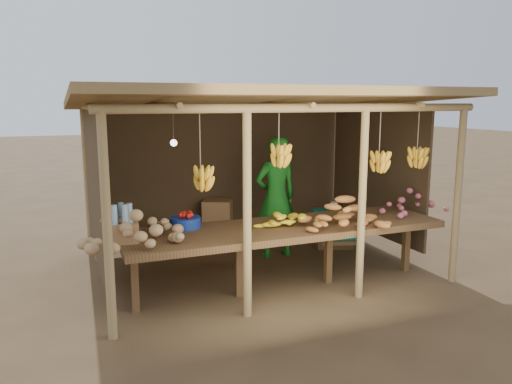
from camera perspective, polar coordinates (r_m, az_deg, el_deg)
name	(u,v)px	position (r m, az deg, el deg)	size (l,w,h in m)	color
ground	(256,266)	(7.06, 0.00, -8.41)	(60.00, 60.00, 0.00)	brown
stall_structure	(261,130)	(6.60, 0.57, 7.15)	(4.70, 3.50, 2.43)	#A08353
counter	(285,231)	(6.02, 3.38, -4.43)	(3.90, 1.05, 0.80)	brown
potato_heap	(132,226)	(5.36, -13.96, -3.84)	(1.15, 0.69, 0.37)	tan
sweet_potato_heap	(342,212)	(6.00, 9.84, -2.24)	(1.01, 0.60, 0.36)	#B76E2F
onion_heap	(416,200)	(6.95, 17.79, -0.85)	(0.90, 0.54, 0.36)	#CC6374
banana_pile	(282,211)	(6.00, 3.04, -2.15)	(0.62, 0.37, 0.35)	yellow
tomato_basin	(185,221)	(5.94, -8.08, -3.32)	(0.36, 0.36, 0.19)	navy
bottle_box	(122,227)	(5.46, -15.03, -3.92)	(0.36, 0.29, 0.42)	#9A6F45
vendor	(276,197)	(7.28, 2.30, -0.61)	(0.65, 0.43, 1.78)	#186E1C
tarp_crate	(333,227)	(8.01, 8.81, -4.01)	(0.76, 0.70, 0.74)	brown
carton_stack	(208,226)	(7.96, -5.52, -3.94)	(1.03, 0.50, 0.71)	#9A6F45
burlap_sacks	(152,238)	(7.72, -11.82, -5.18)	(0.76, 0.40, 0.54)	#4D3923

